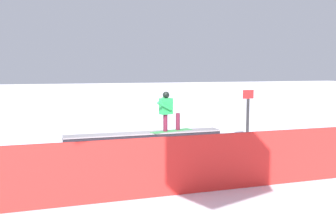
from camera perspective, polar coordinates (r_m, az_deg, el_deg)
ground_plane at (r=12.54m, az=-3.49°, el=-5.54°), size 120.00×120.00×0.00m
grind_box at (r=12.49m, az=-3.50°, el=-4.42°), size 5.16×0.65×0.55m
snowboarder at (r=12.50m, az=-0.06°, el=0.26°), size 1.55×0.76×1.32m
safety_fence at (r=8.13m, az=5.11°, el=-7.68°), size 13.59×0.21×1.23m
trail_marker at (r=13.55m, az=11.82°, el=-0.44°), size 0.40×0.10×1.88m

